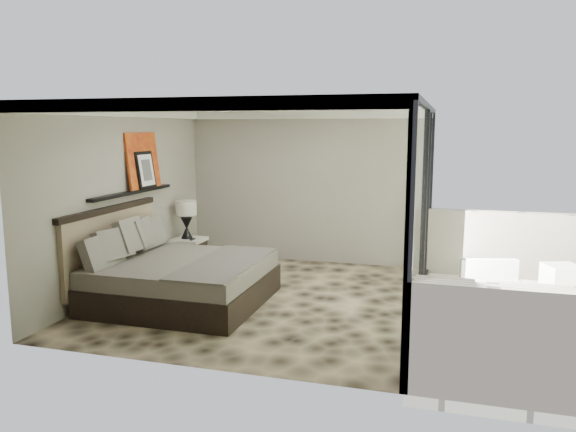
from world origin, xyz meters
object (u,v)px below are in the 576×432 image
(table_lamp, at_px, (186,215))
(bed, at_px, (176,277))
(lounger, at_px, (505,304))
(ottoman, at_px, (561,280))
(nightstand, at_px, (189,252))

(table_lamp, bearing_deg, bed, -67.98)
(bed, xyz_separation_m, lounger, (4.51, 0.55, -0.18))
(table_lamp, bearing_deg, ottoman, -0.56)
(ottoman, bearing_deg, table_lamp, 179.44)
(bed, relative_size, table_lamp, 3.43)
(ottoman, bearing_deg, bed, -160.53)
(ottoman, relative_size, lounger, 0.26)
(bed, bearing_deg, table_lamp, 112.02)
(bed, distance_m, lounger, 4.54)
(table_lamp, bearing_deg, lounger, -14.99)
(bed, relative_size, nightstand, 4.26)
(table_lamp, relative_size, ottoman, 1.45)
(nightstand, height_order, table_lamp, table_lamp)
(nightstand, xyz_separation_m, table_lamp, (-0.03, -0.00, 0.68))
(table_lamp, relative_size, lounger, 0.38)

